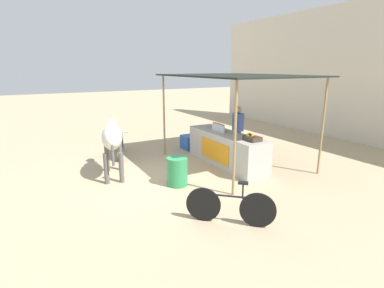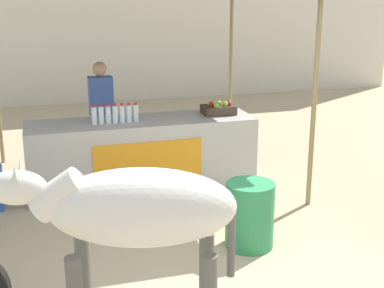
{
  "view_description": "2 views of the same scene",
  "coord_description": "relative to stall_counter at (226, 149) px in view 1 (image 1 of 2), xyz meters",
  "views": [
    {
      "loc": [
        6.97,
        -2.85,
        2.82
      ],
      "look_at": [
        0.18,
        0.95,
        0.83
      ],
      "focal_mm": 28.0,
      "sensor_mm": 36.0,
      "label": 1
    },
    {
      "loc": [
        -1.29,
        -4.56,
        2.62
      ],
      "look_at": [
        0.47,
        1.42,
        0.81
      ],
      "focal_mm": 50.0,
      "sensor_mm": 36.0,
      "label": 2
    }
  ],
  "objects": [
    {
      "name": "cow",
      "position": [
        -0.68,
        -3.16,
        0.55
      ],
      "size": [
        1.85,
        0.86,
        1.44
      ],
      "color": "silver",
      "rests_on": "ground"
    },
    {
      "name": "water_barrel",
      "position": [
        0.74,
        -1.98,
        -0.13
      ],
      "size": [
        0.51,
        0.51,
        0.7
      ],
      "primitive_type": "cylinder",
      "color": "#2D8C51",
      "rests_on": "ground"
    },
    {
      "name": "ground_plane",
      "position": [
        0.0,
        -2.2,
        -0.48
      ],
      "size": [
        60.0,
        60.0,
        0.0
      ],
      "primitive_type": "plane",
      "color": "tan"
    },
    {
      "name": "bicycle_leaning",
      "position": [
        2.92,
        -1.98,
        -0.13
      ],
      "size": [
        1.15,
        1.25,
        0.85
      ],
      "color": "black",
      "rests_on": "ground"
    },
    {
      "name": "motorcycle_parked",
      "position": [
        -2.47,
        -2.47,
        -0.05
      ],
      "size": [
        1.76,
        0.68,
        0.9
      ],
      "color": "black",
      "rests_on": "ground"
    },
    {
      "name": "fruit_crate",
      "position": [
        1.09,
        0.05,
        0.55
      ],
      "size": [
        0.44,
        0.32,
        0.18
      ],
      "color": "#3F3326",
      "rests_on": "stall_counter"
    },
    {
      "name": "building_wall_far",
      "position": [
        0.0,
        6.23,
        2.13
      ],
      "size": [
        16.0,
        0.5,
        5.22
      ],
      "primitive_type": "cube",
      "color": "beige",
      "rests_on": "ground"
    },
    {
      "name": "water_bottle_row",
      "position": [
        -0.35,
        -0.05,
        0.59
      ],
      "size": [
        0.61,
        0.07,
        0.25
      ],
      "color": "silver",
      "rests_on": "stall_counter"
    },
    {
      "name": "vendor_behind_counter",
      "position": [
        -0.43,
        0.75,
        0.37
      ],
      "size": [
        0.34,
        0.22,
        1.65
      ],
      "color": "#383842",
      "rests_on": "ground"
    },
    {
      "name": "stall_counter",
      "position": [
        0.0,
        0.0,
        0.0
      ],
      "size": [
        3.0,
        0.82,
        0.96
      ],
      "color": "#B2ADA8",
      "rests_on": "ground"
    },
    {
      "name": "stall_awning",
      "position": [
        0.0,
        0.3,
        2.04
      ],
      "size": [
        4.2,
        3.2,
        2.62
      ],
      "color": "black",
      "rests_on": "ground"
    },
    {
      "name": "cooler_box",
      "position": [
        -2.1,
        -0.1,
        -0.24
      ],
      "size": [
        0.6,
        0.44,
        0.48
      ],
      "primitive_type": "cube",
      "color": "blue",
      "rests_on": "ground"
    }
  ]
}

